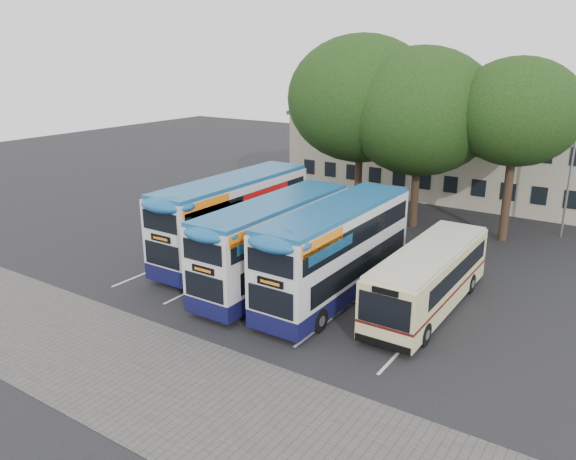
% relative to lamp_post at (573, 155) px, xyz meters
% --- Properties ---
extents(ground, '(120.00, 120.00, 0.00)m').
position_rel_lamp_post_xyz_m(ground, '(-6.00, -19.97, -5.08)').
color(ground, black).
rests_on(ground, ground).
extents(paving_strip, '(40.00, 6.00, 0.01)m').
position_rel_lamp_post_xyz_m(paving_strip, '(-8.00, -24.97, -5.08)').
color(paving_strip, '#595654').
rests_on(paving_strip, ground).
extents(bay_lines, '(14.12, 11.00, 0.01)m').
position_rel_lamp_post_xyz_m(bay_lines, '(-9.75, -14.97, -5.08)').
color(bay_lines, silver).
rests_on(bay_lines, ground).
extents(depot_building, '(32.40, 8.40, 6.20)m').
position_rel_lamp_post_xyz_m(depot_building, '(-6.00, 7.02, -1.93)').
color(depot_building, '#B1A98F').
rests_on(depot_building, ground).
extents(lamp_post, '(0.25, 1.05, 9.06)m').
position_rel_lamp_post_xyz_m(lamp_post, '(0.00, 0.00, 0.00)').
color(lamp_post, gray).
rests_on(lamp_post, ground).
extents(tree_left, '(9.65, 9.65, 12.05)m').
position_rel_lamp_post_xyz_m(tree_left, '(-12.56, -2.77, 2.85)').
color(tree_left, black).
rests_on(tree_left, ground).
extents(tree_mid, '(9.24, 9.24, 11.29)m').
position_rel_lamp_post_xyz_m(tree_mid, '(-8.45, -2.87, 2.26)').
color(tree_mid, black).
rests_on(tree_mid, ground).
extents(tree_right, '(7.22, 7.22, 10.68)m').
position_rel_lamp_post_xyz_m(tree_right, '(-2.87, -2.60, 2.51)').
color(tree_right, black).
rests_on(tree_right, ground).
extents(bus_dd_left, '(2.60, 10.72, 4.47)m').
position_rel_lamp_post_xyz_m(bus_dd_left, '(-14.38, -13.92, -2.62)').
color(bus_dd_left, '#10113D').
rests_on(bus_dd_left, ground).
extents(bus_dd_mid, '(2.45, 10.10, 4.21)m').
position_rel_lamp_post_xyz_m(bus_dd_mid, '(-10.35, -15.83, -2.77)').
color(bus_dd_mid, '#10113D').
rests_on(bus_dd_mid, ground).
extents(bus_dd_right, '(2.52, 10.39, 4.33)m').
position_rel_lamp_post_xyz_m(bus_dd_right, '(-7.24, -15.39, -2.70)').
color(bus_dd_right, '#10113D').
rests_on(bus_dd_right, ground).
extents(bus_single, '(2.39, 9.40, 2.80)m').
position_rel_lamp_post_xyz_m(bus_single, '(-3.24, -14.30, -3.50)').
color(bus_single, beige).
rests_on(bus_single, ground).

